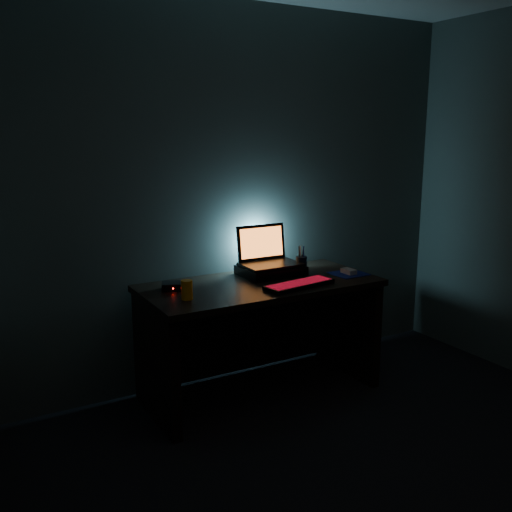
% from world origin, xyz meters
% --- Properties ---
extents(room, '(3.50, 4.00, 2.50)m').
position_xyz_m(room, '(0.00, 0.00, 1.25)').
color(room, black).
rests_on(room, ground).
extents(desk, '(1.50, 0.70, 0.75)m').
position_xyz_m(desk, '(0.00, 1.67, 0.49)').
color(desk, black).
rests_on(desk, ground).
extents(riser, '(0.40, 0.30, 0.06)m').
position_xyz_m(riser, '(0.16, 1.76, 0.78)').
color(riser, black).
rests_on(riser, desk).
extents(laptop, '(0.38, 0.28, 0.26)m').
position_xyz_m(laptop, '(0.16, 1.81, 0.87)').
color(laptop, black).
rests_on(laptop, riser).
extents(keyboard, '(0.48, 0.21, 0.03)m').
position_xyz_m(keyboard, '(0.16, 1.41, 0.76)').
color(keyboard, black).
rests_on(keyboard, desk).
extents(mousepad, '(0.23, 0.21, 0.00)m').
position_xyz_m(mousepad, '(0.62, 1.51, 0.75)').
color(mousepad, '#0C1558').
rests_on(mousepad, desk).
extents(mouse, '(0.06, 0.10, 0.03)m').
position_xyz_m(mouse, '(0.62, 1.51, 0.77)').
color(mouse, '#939298').
rests_on(mouse, mousepad).
extents(pen_cup, '(0.08, 0.08, 0.11)m').
position_xyz_m(pen_cup, '(0.37, 1.72, 0.80)').
color(pen_cup, black).
rests_on(pen_cup, desk).
extents(juice_glass, '(0.07, 0.07, 0.11)m').
position_xyz_m(juice_glass, '(-0.55, 1.51, 0.81)').
color(juice_glass, orange).
rests_on(juice_glass, desk).
extents(router, '(0.17, 0.15, 0.04)m').
position_xyz_m(router, '(-0.54, 1.73, 0.77)').
color(router, black).
rests_on(router, desk).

